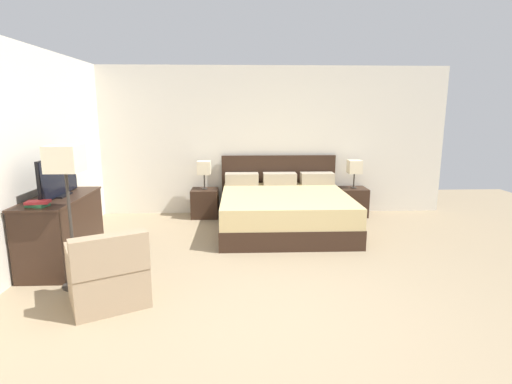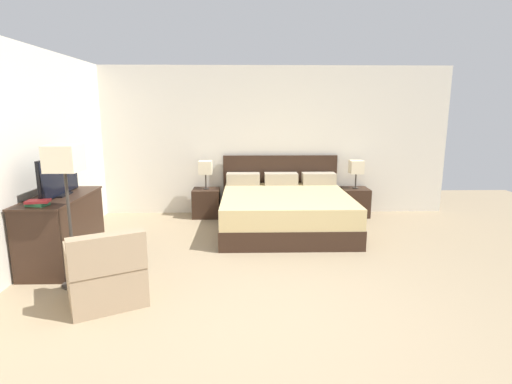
% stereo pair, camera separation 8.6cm
% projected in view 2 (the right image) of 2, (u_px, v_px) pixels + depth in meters
% --- Properties ---
extents(ground_plane, '(11.85, 11.85, 0.00)m').
position_uv_depth(ground_plane, '(273.00, 323.00, 3.56)').
color(ground_plane, '#998466').
extents(wall_back, '(6.80, 0.06, 2.63)m').
position_uv_depth(wall_back, '(259.00, 141.00, 7.19)').
color(wall_back, silver).
rests_on(wall_back, ground).
extents(wall_left, '(0.06, 5.75, 2.63)m').
position_uv_depth(wall_left, '(34.00, 156.00, 4.87)').
color(wall_left, silver).
rests_on(wall_left, ground).
extents(bed, '(2.06, 2.12, 1.07)m').
position_uv_depth(bed, '(285.00, 210.00, 6.34)').
color(bed, '#332116').
rests_on(bed, ground).
extents(nightstand_left, '(0.47, 0.44, 0.50)m').
position_uv_depth(nightstand_left, '(206.00, 203.00, 7.07)').
color(nightstand_left, '#332116').
rests_on(nightstand_left, ground).
extents(nightstand_right, '(0.47, 0.44, 0.50)m').
position_uv_depth(nightstand_right, '(355.00, 202.00, 7.14)').
color(nightstand_right, '#332116').
rests_on(nightstand_right, ground).
extents(table_lamp_left, '(0.23, 0.23, 0.50)m').
position_uv_depth(table_lamp_left, '(205.00, 168.00, 6.95)').
color(table_lamp_left, '#332D28').
rests_on(table_lamp_left, nightstand_left).
extents(table_lamp_right, '(0.23, 0.23, 0.50)m').
position_uv_depth(table_lamp_right, '(356.00, 167.00, 7.01)').
color(table_lamp_right, '#332D28').
rests_on(table_lamp_right, nightstand_right).
extents(dresser, '(0.57, 1.32, 0.85)m').
position_uv_depth(dresser, '(62.00, 229.00, 4.89)').
color(dresser, '#332116').
rests_on(dresser, ground).
extents(tv, '(0.18, 0.96, 0.48)m').
position_uv_depth(tv, '(59.00, 177.00, 4.80)').
color(tv, black).
rests_on(tv, dresser).
extents(book_red_cover, '(0.23, 0.18, 0.04)m').
position_uv_depth(book_red_cover, '(37.00, 204.00, 4.32)').
color(book_red_cover, '#2D7042').
rests_on(book_red_cover, dresser).
extents(book_blue_cover, '(0.25, 0.19, 0.03)m').
position_uv_depth(book_blue_cover, '(38.00, 201.00, 4.32)').
color(book_blue_cover, '#B7282D').
rests_on(book_blue_cover, book_red_cover).
extents(armchair_by_window, '(0.92, 0.93, 0.76)m').
position_uv_depth(armchair_by_window, '(106.00, 275.00, 3.89)').
color(armchair_by_window, '#9E8466').
rests_on(armchair_by_window, ground).
extents(floor_lamp, '(0.32, 0.32, 1.52)m').
position_uv_depth(floor_lamp, '(65.00, 170.00, 4.08)').
color(floor_lamp, '#332D28').
rests_on(floor_lamp, ground).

